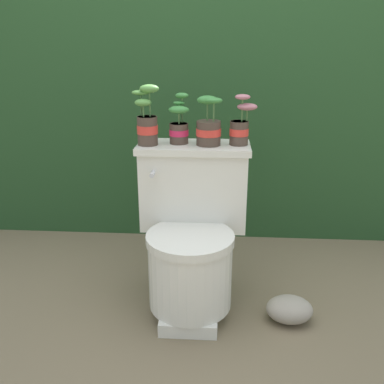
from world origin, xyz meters
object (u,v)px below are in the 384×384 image
potted_plant_middle (209,127)px  potted_plant_midright (240,127)px  toilet (192,233)px  garden_stone (289,309)px  potted_plant_midleft (179,126)px  potted_plant_left (147,122)px

potted_plant_middle → potted_plant_midright: bearing=6.1°
toilet → garden_stone: toilet is taller
toilet → garden_stone: bearing=-14.6°
toilet → potted_plant_midright: (0.20, 0.13, 0.46)m
potted_plant_midleft → potted_plant_left: bearing=-164.4°
potted_plant_left → potted_plant_midright: potted_plant_left is taller
potted_plant_middle → garden_stone: (0.37, -0.23, -0.75)m
toilet → garden_stone: (0.44, -0.11, -0.30)m
toilet → potted_plant_midright: size_ratio=3.33×
potted_plant_midright → garden_stone: size_ratio=1.08×
garden_stone → toilet: bearing=165.4°
toilet → potted_plant_left: (-0.20, 0.10, 0.48)m
potted_plant_middle → potted_plant_midright: 0.14m
toilet → potted_plant_midright: potted_plant_midright is taller
potted_plant_midright → toilet: bearing=-147.3°
toilet → potted_plant_midright: bearing=32.7°
potted_plant_left → potted_plant_midleft: 0.14m
garden_stone → potted_plant_left: bearing=161.3°
potted_plant_midleft → potted_plant_middle: 0.13m
toilet → potted_plant_midleft: (-0.07, 0.14, 0.45)m
potted_plant_midleft → garden_stone: bearing=-26.9°
toilet → potted_plant_midleft: size_ratio=3.33×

